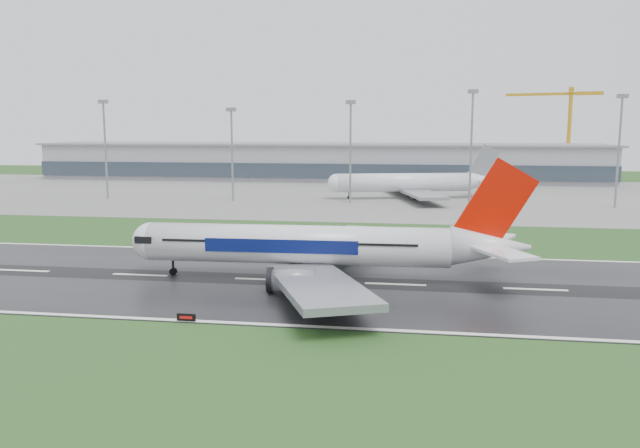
# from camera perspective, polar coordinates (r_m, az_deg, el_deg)

# --- Properties ---
(ground) EXTENTS (520.00, 520.00, 0.00)m
(ground) POSITION_cam_1_polar(r_m,az_deg,el_deg) (104.87, -15.74, -4.43)
(ground) COLOR #1E4318
(ground) RESTS_ON ground
(runway) EXTENTS (400.00, 45.00, 0.10)m
(runway) POSITION_cam_1_polar(r_m,az_deg,el_deg) (104.86, -15.74, -4.41)
(runway) COLOR black
(runway) RESTS_ON ground
(apron) EXTENTS (400.00, 130.00, 0.08)m
(apron) POSITION_cam_1_polar(r_m,az_deg,el_deg) (223.23, -2.45, 2.74)
(apron) COLOR slate
(apron) RESTS_ON ground
(terminal) EXTENTS (240.00, 36.00, 15.00)m
(terminal) POSITION_cam_1_polar(r_m,az_deg,el_deg) (281.57, -0.10, 5.51)
(terminal) COLOR gray
(terminal) RESTS_ON ground
(main_airliner) EXTENTS (62.06, 59.25, 17.89)m
(main_airliner) POSITION_cam_1_polar(r_m,az_deg,el_deg) (96.41, 0.43, 0.23)
(main_airliner) COLOR silver
(main_airliner) RESTS_ON runway
(parked_airliner) EXTENTS (68.51, 65.69, 16.71)m
(parked_airliner) POSITION_cam_1_polar(r_m,az_deg,el_deg) (208.61, 8.10, 4.56)
(parked_airliner) COLOR silver
(parked_airliner) RESTS_ON apron
(tower_crane) EXTENTS (38.98, 14.39, 40.07)m
(tower_crane) POSITION_cam_1_polar(r_m,az_deg,el_deg) (299.91, 21.30, 7.52)
(tower_crane) COLOR #BE8613
(tower_crane) RESTS_ON ground
(runway_sign) EXTENTS (2.29, 0.81, 1.04)m
(runway_sign) POSITION_cam_1_polar(r_m,az_deg,el_deg) (79.11, -11.83, -8.19)
(runway_sign) COLOR black
(runway_sign) RESTS_ON ground
(floodmast_1) EXTENTS (0.64, 0.64, 30.30)m
(floodmast_1) POSITION_cam_1_polar(r_m,az_deg,el_deg) (216.85, -18.56, 6.13)
(floodmast_1) COLOR gray
(floodmast_1) RESTS_ON ground
(floodmast_2) EXTENTS (0.64, 0.64, 27.68)m
(floodmast_2) POSITION_cam_1_polar(r_m,az_deg,el_deg) (201.32, -7.83, 5.96)
(floodmast_2) COLOR gray
(floodmast_2) RESTS_ON ground
(floodmast_3) EXTENTS (0.64, 0.64, 29.71)m
(floodmast_3) POSITION_cam_1_polar(r_m,az_deg,el_deg) (194.08, 2.72, 6.23)
(floodmast_3) COLOR gray
(floodmast_3) RESTS_ON ground
(floodmast_4) EXTENTS (0.64, 0.64, 32.58)m
(floodmast_4) POSITION_cam_1_polar(r_m,az_deg,el_deg) (193.59, 13.31, 6.43)
(floodmast_4) COLOR gray
(floodmast_4) RESTS_ON ground
(floodmast_5) EXTENTS (0.64, 0.64, 30.96)m
(floodmast_5) POSITION_cam_1_polar(r_m,az_deg,el_deg) (201.05, 25.05, 5.69)
(floodmast_5) COLOR gray
(floodmast_5) RESTS_ON ground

